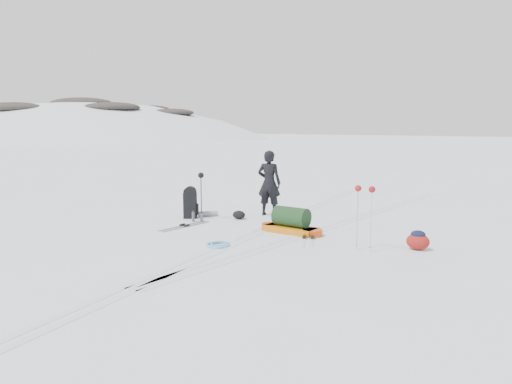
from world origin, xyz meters
TOP-DOWN VIEW (x-y plane):
  - ground at (0.00, 0.00)m, footprint 200.00×200.00m
  - ski_tracks at (0.61, 0.88)m, footprint 3.38×17.97m
  - skier at (-0.84, 1.96)m, footprint 0.76×0.56m
  - pulk_sled at (0.75, 0.17)m, footprint 1.70×0.67m
  - expedition_rucksack at (-2.50, 0.51)m, footprint 0.73×0.92m
  - ski_poles_black at (-2.12, 0.41)m, footprint 0.16×0.17m
  - ski_poles_silver at (2.82, -0.63)m, footprint 0.44×0.16m
  - touring_skis_grey at (-1.97, -0.54)m, footprint 0.47×1.64m
  - touring_skis_white at (1.38, -0.21)m, footprint 0.94×1.86m
  - rope_coil at (-0.04, -1.80)m, footprint 0.57×0.57m
  - small_daypack at (3.79, 0.04)m, footprint 0.59×0.52m
  - thermos_pair at (-2.06, 0.13)m, footprint 0.32×0.18m
  - stuff_sack at (-1.29, 1.04)m, footprint 0.42×0.34m

SIDE VIEW (x-z plane):
  - ground at x=0.00m, z-range 0.00..0.00m
  - ski_tracks at x=0.61m, z-range 0.00..0.01m
  - touring_skis_grey at x=-1.97m, z-range -0.02..0.04m
  - touring_skis_white at x=1.38m, z-range -0.02..0.05m
  - rope_coil at x=-0.04m, z-range 0.00..0.06m
  - stuff_sack at x=-1.29m, z-range 0.00..0.24m
  - thermos_pair at x=-2.06m, z-range -0.01..0.30m
  - small_daypack at x=3.79m, z-range -0.01..0.41m
  - pulk_sled at x=0.75m, z-range -0.07..0.56m
  - expedition_rucksack at x=-2.50m, z-range -0.03..0.87m
  - skier at x=-0.84m, z-range 0.00..1.89m
  - ski_poles_black at x=-2.12m, z-range 0.42..1.74m
  - ski_poles_silver at x=2.82m, z-range 0.46..1.84m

